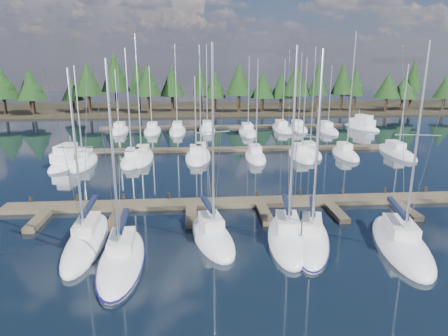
{
  "coord_description": "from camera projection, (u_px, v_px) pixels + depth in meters",
  "views": [
    {
      "loc": [
        -5.67,
        -15.11,
        12.33
      ],
      "look_at": [
        -2.81,
        22.0,
        2.3
      ],
      "focal_mm": 32.0,
      "sensor_mm": 36.0,
      "label": 1
    }
  ],
  "objects": [
    {
      "name": "front_sailboat_2",
      "position": [
        212.0,
        236.0,
        28.31
      ],
      "size": [
        3.98,
        8.02,
        14.25
      ],
      "color": "white",
      "rests_on": "ground"
    },
    {
      "name": "front_sailboat_1",
      "position": [
        122.0,
        259.0,
        25.02
      ],
      "size": [
        3.22,
        9.6,
        13.27
      ],
      "color": "white",
      "rests_on": "ground"
    },
    {
      "name": "front_sailboat_5",
      "position": [
        401.0,
        243.0,
        27.23
      ],
      "size": [
        4.96,
        10.22,
        14.31
      ],
      "color": "white",
      "rests_on": "ground"
    },
    {
      "name": "ground",
      "position": [
        243.0,
        169.0,
        47.06
      ],
      "size": [
        260.0,
        260.0,
        0.0
      ],
      "primitive_type": "plane",
      "color": "black",
      "rests_on": "ground"
    },
    {
      "name": "main_dock",
      "position": [
        260.0,
        204.0,
        34.83
      ],
      "size": [
        44.0,
        6.13,
        0.9
      ],
      "color": "brown",
      "rests_on": "ground"
    },
    {
      "name": "far_shore",
      "position": [
        215.0,
        108.0,
        104.75
      ],
      "size": [
        220.0,
        30.0,
        0.6
      ],
      "primitive_type": "cube",
      "color": "#2D2719",
      "rests_on": "ground"
    },
    {
      "name": "tree_line",
      "position": [
        211.0,
        83.0,
        93.34
      ],
      "size": [
        184.65,
        12.17,
        13.78
      ],
      "color": "black",
      "rests_on": "far_shore"
    },
    {
      "name": "back_docks",
      "position": [
        228.0,
        137.0,
        65.86
      ],
      "size": [
        50.0,
        21.8,
        0.4
      ],
      "color": "brown",
      "rests_on": "ground"
    },
    {
      "name": "front_sailboat_3",
      "position": [
        288.0,
        238.0,
        28.09
      ],
      "size": [
        3.87,
        9.02,
        14.05
      ],
      "color": "white",
      "rests_on": "ground"
    },
    {
      "name": "front_sailboat_4",
      "position": [
        311.0,
        240.0,
        27.78
      ],
      "size": [
        4.83,
        9.46,
        13.85
      ],
      "color": "white",
      "rests_on": "ground"
    },
    {
      "name": "back_sailboat_rows",
      "position": [
        232.0,
        141.0,
        62.05
      ],
      "size": [
        43.59,
        32.8,
        16.65
      ],
      "color": "white",
      "rests_on": "ground"
    },
    {
      "name": "front_sailboat_0",
      "position": [
        87.0,
        241.0,
        27.59
      ],
      "size": [
        2.67,
        9.77,
        12.75
      ],
      "color": "white",
      "rests_on": "ground"
    },
    {
      "name": "motor_yacht_right",
      "position": [
        362.0,
        126.0,
        74.76
      ],
      "size": [
        5.77,
        9.18,
        4.35
      ],
      "color": "white",
      "rests_on": "ground"
    },
    {
      "name": "motor_yacht_left",
      "position": [
        69.0,
        161.0,
        48.69
      ],
      "size": [
        4.49,
        9.01,
        4.3
      ],
      "color": "white",
      "rests_on": "ground"
    }
  ]
}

